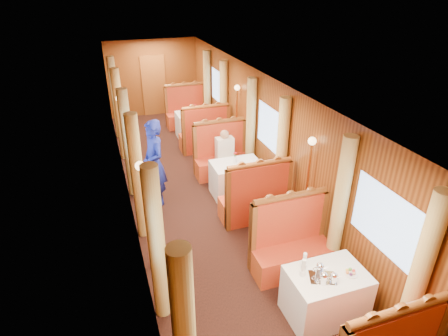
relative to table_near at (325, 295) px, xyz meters
name	(u,v)px	position (x,y,z in m)	size (l,w,h in m)	color
floor	(204,200)	(-0.75, 3.50, -0.38)	(3.00, 12.00, 0.01)	black
ceiling	(200,85)	(-0.75, 3.50, 2.12)	(3.00, 12.00, 0.01)	silver
wall_far	(153,78)	(-0.75, 9.50, 0.88)	(3.00, 2.50, 0.01)	brown
wall_left	(126,157)	(-2.25, 3.50, 0.88)	(12.00, 2.50, 0.01)	brown
wall_right	(270,137)	(0.75, 3.50, 0.88)	(12.00, 2.50, 0.01)	brown
doorway_far	(154,86)	(-0.75, 9.47, 0.62)	(0.80, 0.04, 2.00)	brown
table_near	(325,295)	(0.00, 0.00, 0.00)	(1.05, 0.72, 0.75)	white
banquette_near_aft	(291,247)	(0.00, 1.01, 0.05)	(1.30, 0.55, 1.34)	#A61512
table_mid	(236,179)	(0.00, 3.50, 0.00)	(1.05, 0.72, 0.75)	white
banquette_mid_fwd	(255,201)	(0.00, 2.49, 0.05)	(1.30, 0.55, 1.34)	#A61512
banquette_mid_aft	(222,158)	(0.00, 4.51, 0.05)	(1.30, 0.55, 1.34)	#A61512
table_far	(195,125)	(0.00, 7.00, 0.00)	(1.05, 0.72, 0.75)	white
banquette_far_fwd	(204,136)	(0.00, 5.99, 0.05)	(1.30, 0.55, 1.34)	#A61512
banquette_far_aft	(187,113)	(0.00, 8.01, 0.05)	(1.30, 0.55, 1.34)	#A61512
tea_tray	(322,278)	(-0.12, -0.04, 0.38)	(0.34, 0.26, 0.01)	silver
teapot_left	(323,279)	(-0.17, -0.13, 0.44)	(0.17, 0.13, 0.14)	silver
teapot_right	(333,279)	(-0.04, -0.16, 0.44)	(0.16, 0.12, 0.13)	silver
teapot_back	(320,270)	(-0.12, 0.04, 0.44)	(0.17, 0.13, 0.14)	silver
fruit_plate	(350,273)	(0.27, -0.09, 0.39)	(0.20, 0.20, 0.05)	white
cup_inboard	(303,269)	(-0.35, 0.09, 0.48)	(0.08, 0.08, 0.26)	white
cup_outboard	(304,263)	(-0.27, 0.19, 0.48)	(0.08, 0.08, 0.26)	white
rose_vase_mid	(235,155)	(-0.02, 3.53, 0.55)	(0.06, 0.06, 0.36)	silver
rose_vase_far	(195,107)	(0.02, 6.99, 0.55)	(0.06, 0.06, 0.36)	silver
window_left_near	(157,272)	(-2.24, 0.00, 1.07)	(1.20, 0.90, 0.01)	#86ADDE
curtain_left_near_b	(157,246)	(-2.13, 0.78, 0.80)	(0.22, 0.22, 2.35)	tan
window_right_near	(384,220)	(0.74, 0.00, 1.07)	(1.20, 0.90, 0.01)	#86ADDE
curtain_right_near_a	(418,279)	(0.63, -0.78, 0.80)	(0.22, 0.22, 2.35)	tan
curtain_right_near_b	(340,208)	(0.63, 0.78, 0.80)	(0.22, 0.22, 2.35)	tan
window_left_mid	(125,147)	(-2.24, 3.50, 1.07)	(1.20, 0.90, 0.01)	#86ADDE
curtain_left_mid_a	(138,178)	(-2.13, 2.72, 0.80)	(0.22, 0.22, 2.35)	tan
curtain_left_mid_b	(128,144)	(-2.13, 4.28, 0.80)	(0.22, 0.22, 2.35)	tan
window_right_mid	(270,128)	(0.74, 3.50, 1.07)	(1.20, 0.90, 0.01)	#86ADDE
curtain_right_mid_a	(281,156)	(0.63, 2.72, 0.80)	(0.22, 0.22, 2.35)	tan
curtain_right_mid_b	(251,129)	(0.63, 4.28, 0.80)	(0.22, 0.22, 2.35)	tan
window_left_far	(112,96)	(-2.24, 7.00, 1.07)	(1.20, 0.90, 0.01)	#86ADDE
curtain_left_far_a	(120,115)	(-2.13, 6.22, 0.80)	(0.22, 0.22, 2.35)	tan
curtain_left_far_b	(115,98)	(-2.13, 7.78, 0.80)	(0.22, 0.22, 2.35)	tan
window_right_far	(218,87)	(0.74, 7.00, 1.07)	(1.20, 0.90, 0.01)	#86ADDE
curtain_right_far_a	(224,104)	(0.63, 6.22, 0.80)	(0.22, 0.22, 2.35)	tan
curtain_right_far_b	(207,90)	(0.63, 7.78, 0.80)	(0.22, 0.22, 2.35)	tan
sconce_left_fore	(143,196)	(-2.15, 1.75, 1.01)	(0.14, 0.14, 1.95)	#BF8C3F
sconce_right_fore	(309,168)	(0.65, 1.75, 1.01)	(0.14, 0.14, 1.95)	#BF8C3F
sconce_left_aft	(122,120)	(-2.15, 5.25, 1.01)	(0.14, 0.14, 1.95)	#BF8C3F
sconce_right_aft	(237,107)	(0.65, 5.25, 1.01)	(0.14, 0.14, 1.95)	#BF8C3F
steward	(154,163)	(-1.70, 3.74, 0.54)	(0.67, 0.44, 1.83)	navy
passenger	(225,150)	(0.00, 4.27, 0.37)	(0.40, 0.44, 0.76)	beige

